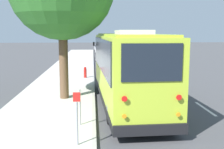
{
  "coord_description": "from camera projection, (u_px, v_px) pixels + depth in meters",
  "views": [
    {
      "loc": [
        -14.01,
        1.78,
        3.55
      ],
      "look_at": [
        0.72,
        0.78,
        1.3
      ],
      "focal_mm": 45.0,
      "sensor_mm": 36.0,
      "label": 1
    }
  ],
  "objects": [
    {
      "name": "ground_plane",
      "position": [
        128.0,
        101.0,
        14.48
      ],
      "size": [
        160.0,
        160.0,
        0.0
      ],
      "primitive_type": "plane",
      "color": "#474749"
    },
    {
      "name": "sidewalk_slab",
      "position": [
        52.0,
        101.0,
        14.21
      ],
      "size": [
        80.0,
        4.07,
        0.15
      ],
      "primitive_type": "cube",
      "color": "beige",
      "rests_on": "ground"
    },
    {
      "name": "curb_strip",
      "position": [
        94.0,
        100.0,
        14.35
      ],
      "size": [
        80.0,
        0.14,
        0.15
      ],
      "primitive_type": "cube",
      "color": "#AAA69D",
      "rests_on": "ground"
    },
    {
      "name": "shuttle_bus",
      "position": [
        127.0,
        66.0,
        13.43
      ],
      "size": [
        9.9,
        3.03,
        3.63
      ],
      "rotation": [
        0.0,
        0.0,
        0.04
      ],
      "color": "#ADC633",
      "rests_on": "ground"
    },
    {
      "name": "parked_sedan_gray",
      "position": [
        107.0,
        64.0,
        25.53
      ],
      "size": [
        4.46,
        1.9,
        1.3
      ],
      "rotation": [
        0.0,
        0.0,
        -0.04
      ],
      "color": "slate",
      "rests_on": "ground"
    },
    {
      "name": "parked_sedan_blue",
      "position": [
        103.0,
        58.0,
        31.73
      ],
      "size": [
        4.72,
        1.75,
        1.3
      ],
      "rotation": [
        0.0,
        0.0,
        0.02
      ],
      "color": "navy",
      "rests_on": "ground"
    },
    {
      "name": "parked_sedan_black",
      "position": [
        102.0,
        54.0,
        37.91
      ],
      "size": [
        4.38,
        1.72,
        1.32
      ],
      "rotation": [
        0.0,
        0.0,
        -0.0
      ],
      "color": "black",
      "rests_on": "ground"
    },
    {
      "name": "parked_sedan_white",
      "position": [
        101.0,
        50.0,
        44.94
      ],
      "size": [
        4.41,
        1.9,
        1.31
      ],
      "rotation": [
        0.0,
        0.0,
        0.04
      ],
      "color": "silver",
      "rests_on": "ground"
    },
    {
      "name": "parked_sedan_silver",
      "position": [
        99.0,
        48.0,
        51.52
      ],
      "size": [
        4.54,
        1.88,
        1.27
      ],
      "rotation": [
        0.0,
        0.0,
        0.06
      ],
      "color": "#A8AAAF",
      "rests_on": "ground"
    },
    {
      "name": "sign_post_near",
      "position": [
        77.0,
        118.0,
        8.41
      ],
      "size": [
        0.06,
        0.22,
        1.63
      ],
      "color": "gray",
      "rests_on": "sidewalk_slab"
    },
    {
      "name": "sign_post_far",
      "position": [
        80.0,
        107.0,
        10.28
      ],
      "size": [
        0.06,
        0.06,
        1.33
      ],
      "color": "gray",
      "rests_on": "sidewalk_slab"
    },
    {
      "name": "fire_hydrant",
      "position": [
        85.0,
        72.0,
        20.99
      ],
      "size": [
        0.22,
        0.22,
        0.81
      ],
      "color": "red",
      "rests_on": "sidewalk_slab"
    },
    {
      "name": "lane_stripe_mid",
      "position": [
        205.0,
        109.0,
        13.08
      ],
      "size": [
        2.4,
        0.14,
        0.01
      ],
      "primitive_type": "cube",
      "color": "silver",
      "rests_on": "ground"
    },
    {
      "name": "lane_stripe_ahead",
      "position": [
        170.0,
        85.0,
        19.0
      ],
      "size": [
        2.4,
        0.14,
        0.01
      ],
      "primitive_type": "cube",
      "color": "silver",
      "rests_on": "ground"
    }
  ]
}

